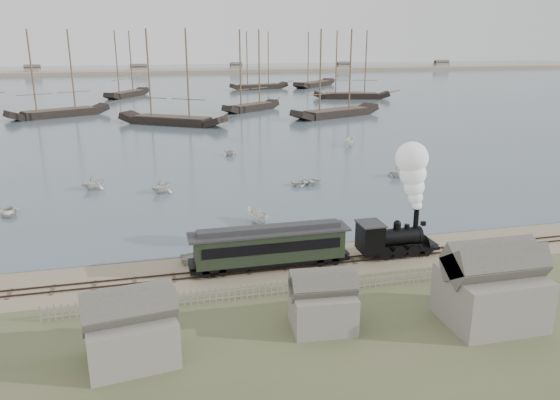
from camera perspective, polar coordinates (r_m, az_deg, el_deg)
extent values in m
plane|color=gray|center=(46.84, -2.54, -6.27)|extent=(600.00, 600.00, 0.00)
cube|color=#465B65|center=(213.25, -11.82, 11.50)|extent=(600.00, 336.00, 0.06)
cube|color=#32221B|center=(44.56, -1.89, -7.37)|extent=(120.00, 0.08, 0.12)
cube|color=#32221B|center=(45.45, -2.16, -6.87)|extent=(120.00, 0.08, 0.12)
cube|color=#45382C|center=(45.03, -2.03, -7.20)|extent=(120.00, 1.80, 0.06)
cube|color=tan|center=(293.00, -12.53, 12.80)|extent=(500.00, 20.00, 1.80)
cube|color=black|center=(48.51, 12.22, -4.90)|extent=(6.94, 2.04, 0.26)
cylinder|color=black|center=(47.98, 11.85, -3.82)|extent=(4.28, 1.53, 1.53)
cube|color=black|center=(47.01, 9.39, -3.85)|extent=(1.84, 2.24, 2.35)
cube|color=#2E2E31|center=(46.60, 9.46, -2.44)|extent=(2.04, 2.45, 0.12)
cylinder|color=black|center=(48.37, 14.02, -2.06)|extent=(0.45, 0.45, 1.63)
sphere|color=black|center=(47.67, 12.16, -2.45)|extent=(0.65, 0.65, 0.65)
cone|color=black|center=(50.01, 15.59, -4.60)|extent=(1.43, 2.04, 2.04)
cube|color=black|center=(48.81, 14.74, -2.39)|extent=(0.36, 0.36, 0.36)
cube|color=black|center=(44.92, -1.08, -6.36)|extent=(13.10, 2.15, 0.33)
cube|color=black|center=(44.42, -1.09, -4.80)|extent=(12.16, 2.34, 2.34)
cube|color=black|center=(43.26, -0.74, -5.08)|extent=(11.23, 0.06, 0.84)
cube|color=black|center=(45.42, -1.42, -3.99)|extent=(11.23, 0.06, 0.84)
cube|color=#2E2E31|center=(43.99, -1.10, -3.33)|extent=(13.10, 2.53, 0.17)
cube|color=#2E2E31|center=(43.90, -1.10, -2.99)|extent=(11.69, 1.12, 0.42)
imported|color=silver|center=(46.71, -7.69, -5.89)|extent=(3.22, 4.40, 0.89)
imported|color=silver|center=(64.67, -26.54, -1.12)|extent=(3.99, 3.33, 0.71)
imported|color=silver|center=(67.77, -12.24, 1.50)|extent=(4.24, 4.29, 1.71)
imported|color=silver|center=(55.42, -2.35, -1.71)|extent=(3.87, 2.16, 1.41)
imported|color=silver|center=(69.68, 2.85, 1.91)|extent=(3.11, 4.15, 0.82)
imported|color=silver|center=(75.44, 12.21, 3.05)|extent=(3.96, 4.17, 1.72)
imported|color=silver|center=(95.48, 7.24, 6.03)|extent=(3.60, 3.30, 1.38)
imported|color=silver|center=(87.25, -5.31, 5.09)|extent=(3.50, 3.36, 1.42)
imported|color=silver|center=(71.68, -18.93, 1.82)|extent=(4.38, 4.42, 1.76)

